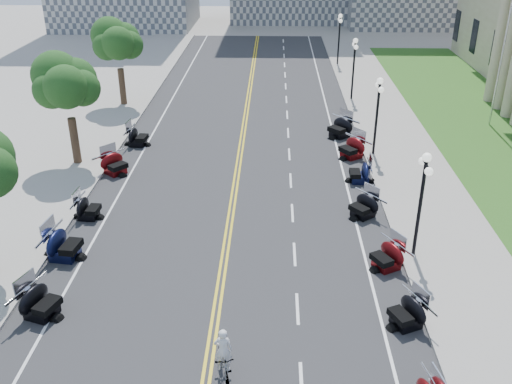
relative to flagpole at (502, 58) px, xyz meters
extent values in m
plane|color=gray|center=(-18.00, -22.00, -5.00)|extent=(160.00, 160.00, 0.00)
cube|color=#333335|center=(-18.00, -12.00, -5.00)|extent=(16.00, 90.00, 0.01)
cube|color=yellow|center=(-18.12, -12.00, -4.99)|extent=(0.12, 90.00, 0.00)
cube|color=yellow|center=(-17.88, -12.00, -4.99)|extent=(0.12, 90.00, 0.00)
cube|color=white|center=(-11.60, -12.00, -4.99)|extent=(0.12, 90.00, 0.00)
cube|color=white|center=(-24.40, -12.00, -4.99)|extent=(0.12, 90.00, 0.00)
cube|color=white|center=(-14.80, -26.00, -4.99)|extent=(0.12, 2.00, 0.00)
cube|color=white|center=(-14.80, -22.00, -4.99)|extent=(0.12, 2.00, 0.00)
cube|color=white|center=(-14.80, -18.00, -4.99)|extent=(0.12, 2.00, 0.00)
cube|color=white|center=(-14.80, -14.00, -4.99)|extent=(0.12, 2.00, 0.00)
cube|color=white|center=(-14.80, -10.00, -4.99)|extent=(0.12, 2.00, 0.00)
cube|color=white|center=(-14.80, -6.00, -4.99)|extent=(0.12, 2.00, 0.00)
cube|color=white|center=(-14.80, -2.00, -4.99)|extent=(0.12, 2.00, 0.00)
cube|color=white|center=(-14.80, 2.00, -4.99)|extent=(0.12, 2.00, 0.00)
cube|color=white|center=(-14.80, 6.00, -4.99)|extent=(0.12, 2.00, 0.00)
cube|color=white|center=(-14.80, 10.00, -4.99)|extent=(0.12, 2.00, 0.00)
cube|color=white|center=(-14.80, 14.00, -4.99)|extent=(0.12, 2.00, 0.00)
cube|color=white|center=(-14.80, 18.00, -4.99)|extent=(0.12, 2.00, 0.00)
cube|color=white|center=(-14.80, 22.00, -4.99)|extent=(0.12, 2.00, 0.00)
cube|color=white|center=(-14.80, 26.00, -4.99)|extent=(0.12, 2.00, 0.00)
cube|color=white|center=(-14.80, 30.00, -4.99)|extent=(0.12, 2.00, 0.00)
cube|color=#9E9991|center=(-7.50, -12.00, -4.92)|extent=(5.00, 90.00, 0.15)
cube|color=#9E9991|center=(-28.50, -12.00, -4.92)|extent=(5.00, 90.00, 0.15)
cube|color=#356023|center=(-0.50, -4.00, -4.95)|extent=(9.00, 60.00, 0.10)
imported|color=#A51414|center=(-17.41, -25.77, -4.43)|extent=(1.02, 1.97, 1.14)
imported|color=silver|center=(-17.41, -25.77, -3.02)|extent=(0.61, 0.40, 1.67)
camera|label=1|loc=(-15.86, -40.26, 9.16)|focal=40.00mm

